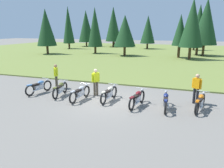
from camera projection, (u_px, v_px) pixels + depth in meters
ground_plane at (109, 102)px, 12.29m from camera, size 140.00×140.00×0.00m
grass_moorland at (162, 54)px, 35.90m from camera, size 80.00×44.00×0.10m
forest_treeline at (130, 26)px, 39.23m from camera, size 35.81×25.12×8.76m
motorcycle_sky_blue at (39, 87)px, 13.86m from camera, size 0.71×2.07×0.88m
motorcycle_olive at (60, 89)px, 13.33m from camera, size 0.65×2.09×0.88m
motorcycle_silver at (80, 93)px, 12.52m from camera, size 0.62×2.10×0.88m
motorcycle_cream at (109, 93)px, 12.39m from camera, size 0.62×2.10×0.88m
motorcycle_maroon at (137, 98)px, 11.49m from camera, size 0.63×2.09×0.88m
motorcycle_navy at (166, 101)px, 11.07m from camera, size 0.62×2.10×0.88m
motorcycle_orange at (200, 102)px, 10.90m from camera, size 0.75×2.06×0.88m
rider_checking_bike at (56, 75)px, 14.92m from camera, size 0.35×0.51×1.67m
rider_with_back_turned at (96, 81)px, 13.23m from camera, size 0.39×0.46×1.67m
rider_in_hivis_vest at (197, 87)px, 11.76m from camera, size 0.49×0.37×1.67m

